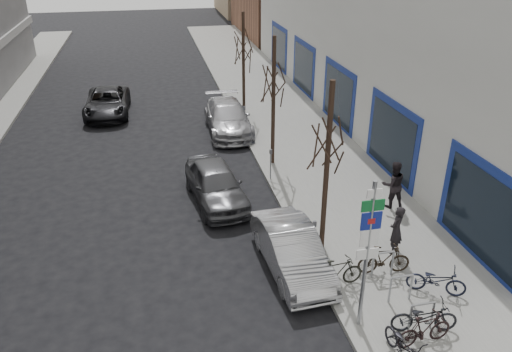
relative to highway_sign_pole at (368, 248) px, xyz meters
name	(u,v)px	position (x,y,z in m)	size (l,w,h in m)	color
ground	(266,342)	(-2.40, 0.01, -2.46)	(120.00, 120.00, 0.00)	black
sidewalk_east	(314,160)	(2.10, 10.01, -2.38)	(5.00, 70.00, 0.15)	slate
commercial_building	(503,15)	(14.60, 16.01, 2.54)	(20.00, 32.00, 10.00)	#B7B7B2
highway_sign_pole	(368,248)	(0.00, 0.00, 0.00)	(0.55, 0.10, 4.20)	gray
bike_rack	(401,285)	(1.40, 0.61, -1.80)	(0.66, 2.26, 0.83)	gray
tree_near	(329,129)	(0.20, 3.51, 1.65)	(1.80, 1.80, 5.50)	black
tree_mid	(274,72)	(0.20, 10.01, 1.65)	(1.80, 1.80, 5.50)	black
tree_far	(243,40)	(0.20, 16.51, 1.65)	(1.80, 1.80, 5.50)	black
meter_front	(314,236)	(-0.25, 3.01, -1.54)	(0.10, 0.08, 1.27)	gray
meter_mid	(271,161)	(-0.25, 8.51, -1.54)	(0.10, 0.08, 1.27)	gray
meter_back	(244,116)	(-0.25, 14.01, -1.54)	(0.10, 0.08, 1.27)	gray
bike_near_left	(405,345)	(0.53, -1.33, -1.84)	(0.46, 1.53, 0.93)	black
bike_near_right	(425,329)	(1.22, -0.96, -1.85)	(0.44, 1.49, 0.91)	black
bike_mid_curb	(437,278)	(2.51, 0.72, -1.83)	(0.48, 1.58, 0.96)	black
bike_mid_inner	(337,272)	(-0.03, 1.54, -1.84)	(0.46, 1.55, 0.94)	black
bike_far_curb	(425,315)	(1.45, -0.55, -1.80)	(0.50, 1.65, 1.01)	black
bike_far_inner	(384,259)	(1.50, 1.84, -1.84)	(0.46, 1.55, 0.94)	black
parked_car_front	(292,250)	(-1.00, 2.76, -1.78)	(1.43, 4.11, 1.35)	#AEAFB4
parked_car_mid	(216,184)	(-2.60, 7.38, -1.73)	(1.72, 4.27, 1.46)	#444549
parked_car_back	(228,118)	(-1.00, 14.47, -1.72)	(2.06, 5.06, 1.47)	#9E9EA3
lane_car	(107,102)	(-7.05, 18.47, -1.77)	(2.27, 4.93, 1.37)	black
pedestrian_near	(396,230)	(2.28, 2.76, -1.52)	(0.58, 0.38, 1.58)	black
pedestrian_far	(393,184)	(3.48, 5.44, -1.42)	(0.65, 0.44, 1.77)	black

